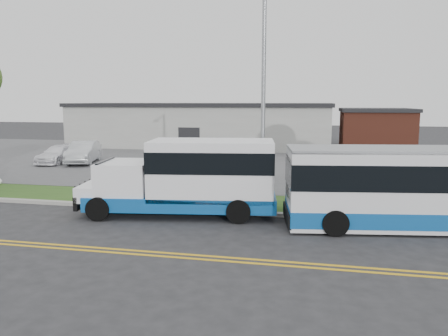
% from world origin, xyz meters
% --- Properties ---
extents(ground, '(140.00, 140.00, 0.00)m').
position_xyz_m(ground, '(0.00, 0.00, 0.00)').
color(ground, '#28282B').
rests_on(ground, ground).
extents(lane_line_north, '(70.00, 0.12, 0.01)m').
position_xyz_m(lane_line_north, '(0.00, -3.85, 0.01)').
color(lane_line_north, gold).
rests_on(lane_line_north, ground).
extents(lane_line_south, '(70.00, 0.12, 0.01)m').
position_xyz_m(lane_line_south, '(0.00, -4.15, 0.01)').
color(lane_line_south, gold).
rests_on(lane_line_south, ground).
extents(curb, '(80.00, 0.30, 0.15)m').
position_xyz_m(curb, '(0.00, 1.10, 0.07)').
color(curb, '#9E9B93').
rests_on(curb, ground).
extents(verge, '(80.00, 3.30, 0.10)m').
position_xyz_m(verge, '(0.00, 2.90, 0.05)').
color(verge, '#234818').
rests_on(verge, ground).
extents(parking_lot, '(80.00, 25.00, 0.10)m').
position_xyz_m(parking_lot, '(0.00, 17.00, 0.05)').
color(parking_lot, '#4C4C4F').
rests_on(parking_lot, ground).
extents(commercial_building, '(25.40, 10.40, 4.35)m').
position_xyz_m(commercial_building, '(-6.00, 27.00, 2.18)').
color(commercial_building, '#9E9E99').
rests_on(commercial_building, ground).
extents(brick_wing, '(6.30, 7.30, 3.90)m').
position_xyz_m(brick_wing, '(10.50, 26.00, 1.96)').
color(brick_wing, brown).
rests_on(brick_wing, ground).
extents(streetlight_near, '(0.35, 1.53, 9.50)m').
position_xyz_m(streetlight_near, '(3.00, 2.73, 5.23)').
color(streetlight_near, gray).
rests_on(streetlight_near, verge).
extents(shuttle_bus, '(8.10, 3.60, 3.01)m').
position_xyz_m(shuttle_bus, '(0.47, 0.71, 1.61)').
color(shuttle_bus, '#0E509B').
rests_on(shuttle_bus, ground).
extents(transit_bus, '(10.70, 3.93, 2.90)m').
position_xyz_m(transit_bus, '(9.42, 0.60, 1.47)').
color(transit_bus, white).
rests_on(transit_bus, ground).
extents(parked_car_a, '(2.91, 5.04, 1.57)m').
position_xyz_m(parked_car_a, '(-11.23, 12.78, 0.88)').
color(parked_car_a, silver).
rests_on(parked_car_a, parking_lot).
extents(parked_car_b, '(1.84, 4.35, 1.25)m').
position_xyz_m(parked_car_b, '(-13.04, 12.45, 0.73)').
color(parked_car_b, white).
rests_on(parked_car_b, parking_lot).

